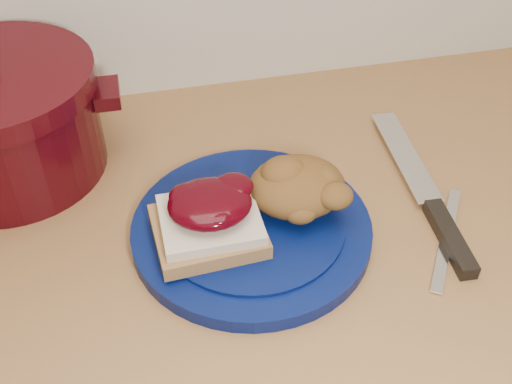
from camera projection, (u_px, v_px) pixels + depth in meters
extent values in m
cylinder|color=#051046|center=(252.00, 230.00, 0.76)|extent=(0.30, 0.30, 0.02)
cube|color=olive|center=(208.00, 231.00, 0.72)|extent=(0.13, 0.11, 0.02)
cube|color=beige|center=(210.00, 220.00, 0.72)|extent=(0.11, 0.10, 0.01)
ellipsoid|color=#310108|center=(210.00, 204.00, 0.70)|extent=(0.10, 0.09, 0.03)
ellipsoid|color=brown|center=(297.00, 187.00, 0.75)|extent=(0.12, 0.10, 0.06)
cube|color=black|center=(450.00, 238.00, 0.75)|extent=(0.03, 0.12, 0.02)
cube|color=silver|center=(405.00, 155.00, 0.86)|extent=(0.04, 0.20, 0.00)
cube|color=silver|center=(446.00, 237.00, 0.76)|extent=(0.11, 0.16, 0.00)
cylinder|color=#32050A|center=(4.00, 130.00, 0.82)|extent=(0.25, 0.25, 0.12)
cube|color=#32050A|center=(107.00, 93.00, 0.81)|extent=(0.03, 0.06, 0.02)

